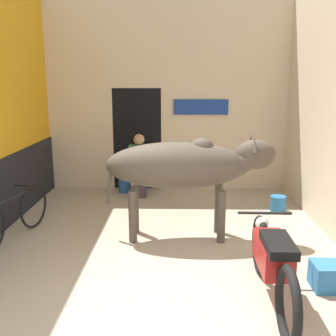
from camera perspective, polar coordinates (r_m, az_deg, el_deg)
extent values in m
plane|color=tan|center=(3.86, -2.14, -21.91)|extent=(30.00, 30.00, 0.00)
cube|color=black|center=(6.28, -22.82, -3.63)|extent=(0.03, 4.64, 1.06)
cube|color=beige|center=(7.94, -0.14, 17.91)|extent=(4.73, 0.18, 1.76)
cube|color=beige|center=(8.22, -12.28, 4.20)|extent=(1.28, 0.18, 2.03)
cube|color=beige|center=(8.04, 7.93, 4.18)|extent=(2.48, 0.18, 2.03)
cube|color=black|center=(8.38, -4.19, 4.62)|extent=(0.97, 0.90, 2.03)
cube|color=navy|center=(7.82, 4.80, 8.81)|extent=(1.07, 0.03, 0.29)
ellipsoid|color=#4C4238|center=(5.37, 1.32, 0.39)|extent=(1.96, 0.72, 0.64)
ellipsoid|color=#4C4238|center=(5.34, 5.01, 3.15)|extent=(0.31, 0.28, 0.24)
cylinder|color=#4C4238|center=(5.45, 10.79, 0.90)|extent=(0.43, 0.31, 0.42)
ellipsoid|color=#4C4238|center=(5.47, 12.56, 1.93)|extent=(0.56, 0.36, 0.41)
cylinder|color=#4C4238|center=(5.49, -8.42, -1.96)|extent=(0.14, 0.05, 0.66)
cylinder|color=#4C4238|center=(5.78, 7.29, -5.80)|extent=(0.11, 0.11, 0.73)
cylinder|color=#4C4238|center=(5.43, 7.76, -7.05)|extent=(0.11, 0.11, 0.73)
cylinder|color=#4C4238|center=(5.75, -4.81, -5.81)|extent=(0.11, 0.11, 0.73)
cylinder|color=#4C4238|center=(5.41, -5.15, -7.07)|extent=(0.11, 0.11, 0.73)
cone|color=#473D33|center=(5.57, 11.87, 3.75)|extent=(0.07, 0.16, 0.24)
cone|color=#473D33|center=(5.29, 12.48, 3.27)|extent=(0.07, 0.16, 0.24)
torus|color=black|center=(3.65, 16.98, -18.48)|extent=(0.09, 0.68, 0.68)
torus|color=black|center=(4.72, 13.21, -10.78)|extent=(0.09, 0.68, 0.68)
cube|color=maroon|center=(4.09, 14.97, -11.91)|extent=(0.29, 0.68, 0.28)
cube|color=black|center=(3.86, 15.72, -10.61)|extent=(0.27, 0.55, 0.09)
cylinder|color=black|center=(4.44, 13.82, -6.37)|extent=(0.58, 0.04, 0.03)
sphere|color=silver|center=(4.57, 13.50, -7.84)|extent=(0.15, 0.15, 0.15)
torus|color=black|center=(6.27, -18.92, -5.23)|extent=(0.19, 0.66, 0.67)
cylinder|color=black|center=(5.80, -21.83, -4.12)|extent=(0.22, 0.81, 0.03)
cylinder|color=black|center=(6.11, -19.61, -2.51)|extent=(0.44, 0.13, 0.03)
cube|color=#3D3842|center=(7.45, -4.24, -2.61)|extent=(0.26, 0.14, 0.45)
cube|color=#3D3842|center=(7.47, -4.21, -0.41)|extent=(0.26, 0.32, 0.11)
cube|color=#386B42|center=(7.49, -4.19, 1.53)|extent=(0.38, 0.20, 0.49)
sphere|color=tan|center=(7.43, -4.23, 4.15)|extent=(0.21, 0.21, 0.21)
cylinder|color=#2856B2|center=(7.82, -6.34, -2.05)|extent=(0.23, 0.23, 0.41)
cylinder|color=#2856B2|center=(7.77, -6.38, -0.46)|extent=(0.32, 0.32, 0.04)
cube|color=teal|center=(4.70, 22.82, -14.27)|extent=(0.44, 0.32, 0.28)
cylinder|color=#23669E|center=(6.96, 15.66, -4.99)|extent=(0.26, 0.26, 0.26)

